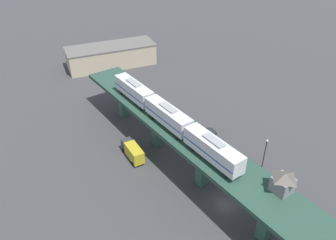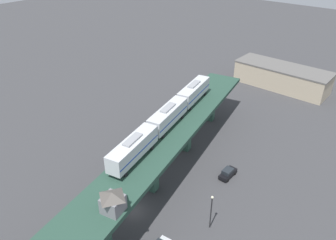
# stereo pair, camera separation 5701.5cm
# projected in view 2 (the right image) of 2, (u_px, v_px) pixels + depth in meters

# --- Properties ---
(ground_plane) EXTENTS (400.00, 400.00, 0.00)m
(ground_plane) POSITION_uv_depth(u_px,v_px,m) (134.00, 211.00, 57.83)
(ground_plane) COLOR #38383A
(elevated_viaduct) EXTENTS (27.13, 91.76, 8.85)m
(elevated_viaduct) POSITION_uv_depth(u_px,v_px,m) (131.00, 179.00, 53.86)
(elevated_viaduct) COLOR #244135
(elevated_viaduct) RESTS_ON ground
(subway_train) EXTENTS (10.39, 36.98, 4.45)m
(subway_train) POSITION_uv_depth(u_px,v_px,m) (168.00, 115.00, 64.47)
(subway_train) COLOR silver
(subway_train) RESTS_ON elevated_viaduct
(signal_hut) EXTENTS (3.81, 3.81, 3.40)m
(signal_hut) POSITION_uv_depth(u_px,v_px,m) (113.00, 201.00, 45.18)
(signal_hut) COLOR slate
(signal_hut) RESTS_ON elevated_viaduct
(street_car_black) EXTENTS (1.98, 4.42, 1.89)m
(street_car_black) POSITION_uv_depth(u_px,v_px,m) (228.00, 173.00, 65.47)
(street_car_black) COLOR black
(street_car_black) RESTS_ON ground
(delivery_truck) EXTENTS (2.96, 7.38, 3.20)m
(delivery_truck) POSITION_uv_depth(u_px,v_px,m) (159.00, 136.00, 75.53)
(delivery_truck) COLOR #333338
(delivery_truck) RESTS_ON ground
(street_lamp) EXTENTS (0.44, 0.44, 6.94)m
(street_lamp) POSITION_uv_depth(u_px,v_px,m) (211.00, 209.00, 52.69)
(street_lamp) COLOR black
(street_lamp) RESTS_ON ground
(warehouse_building) EXTENTS (28.70, 10.59, 6.80)m
(warehouse_building) POSITION_uv_depth(u_px,v_px,m) (282.00, 77.00, 101.84)
(warehouse_building) COLOR tan
(warehouse_building) RESTS_ON ground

